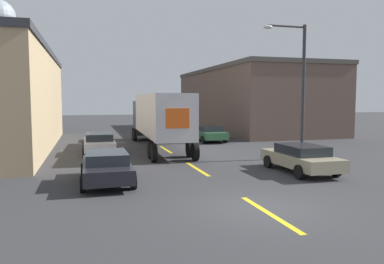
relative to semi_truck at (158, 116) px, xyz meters
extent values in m
plane|color=#333335|center=(0.36, -16.00, -2.34)|extent=(160.00, 160.00, 0.00)
cube|color=yellow|center=(0.36, -16.60, -2.33)|extent=(0.20, 3.86, 0.01)
cube|color=yellow|center=(0.36, -8.83, -2.33)|extent=(0.20, 3.86, 0.01)
cube|color=yellow|center=(0.36, -1.06, -2.33)|extent=(0.20, 3.86, 0.01)
cube|color=brown|center=(13.25, 13.43, 0.99)|extent=(10.31, 23.52, 6.66)
cube|color=#4C4742|center=(13.25, 13.43, 4.52)|extent=(10.51, 23.72, 0.40)
cube|color=black|center=(0.18, 5.75, -0.38)|extent=(2.36, 3.02, 2.88)
cube|color=silver|center=(-0.05, -1.54, 0.16)|extent=(2.73, 11.11, 2.73)
cube|color=#E55619|center=(-0.22, -7.07, 0.16)|extent=(1.32, 0.07, 1.09)
cylinder|color=black|center=(1.39, 6.08, -1.82)|extent=(0.31, 1.04, 1.03)
cylinder|color=black|center=(-1.01, 6.16, -1.82)|extent=(0.31, 1.04, 1.03)
cylinder|color=black|center=(1.35, 4.90, -1.82)|extent=(0.31, 1.04, 1.03)
cylinder|color=black|center=(-1.04, 4.98, -1.82)|extent=(0.31, 1.04, 1.03)
cylinder|color=black|center=(1.05, -4.89, -1.82)|extent=(0.31, 1.04, 1.03)
cylinder|color=black|center=(-1.35, -4.82, -1.82)|extent=(0.31, 1.04, 1.03)
cylinder|color=black|center=(1.00, -6.29, -1.82)|extent=(0.31, 1.04, 1.03)
cylinder|color=black|center=(-1.39, -6.22, -1.82)|extent=(0.31, 1.04, 1.03)
cube|color=#2D5B38|center=(4.94, 3.15, -1.73)|extent=(1.90, 4.74, 0.57)
cube|color=#23282D|center=(4.94, 3.01, -1.22)|extent=(1.67, 2.46, 0.44)
cylinder|color=black|center=(5.89, 4.62, -2.02)|extent=(0.22, 0.64, 0.64)
cylinder|color=black|center=(3.99, 4.62, -2.02)|extent=(0.22, 0.64, 0.64)
cylinder|color=black|center=(5.89, 1.68, -2.02)|extent=(0.22, 0.64, 0.64)
cylinder|color=black|center=(3.99, 1.68, -2.02)|extent=(0.22, 0.64, 0.64)
cube|color=black|center=(-4.23, -10.82, -1.73)|extent=(1.90, 4.74, 0.57)
cube|color=#23282D|center=(-4.23, -10.96, -1.22)|extent=(1.67, 2.46, 0.44)
cylinder|color=black|center=(-3.28, -9.35, -2.02)|extent=(0.22, 0.64, 0.64)
cylinder|color=black|center=(-5.17, -9.35, -2.02)|extent=(0.22, 0.64, 0.64)
cylinder|color=black|center=(-3.28, -12.29, -2.02)|extent=(0.22, 0.64, 0.64)
cylinder|color=black|center=(-5.17, -12.29, -2.02)|extent=(0.22, 0.64, 0.64)
cube|color=silver|center=(-4.23, -1.71, -1.73)|extent=(1.90, 4.74, 0.57)
cube|color=#23282D|center=(-4.23, -1.85, -1.22)|extent=(1.67, 2.46, 0.44)
cylinder|color=black|center=(-3.28, -0.24, -2.02)|extent=(0.22, 0.64, 0.64)
cylinder|color=black|center=(-5.17, -0.24, -2.02)|extent=(0.22, 0.64, 0.64)
cylinder|color=black|center=(-3.28, -3.17, -2.02)|extent=(0.22, 0.64, 0.64)
cylinder|color=black|center=(-5.17, -3.17, -2.02)|extent=(0.22, 0.64, 0.64)
cube|color=tan|center=(4.94, -10.96, -1.73)|extent=(1.90, 4.74, 0.57)
cube|color=#23282D|center=(4.94, -11.10, -1.22)|extent=(1.67, 2.46, 0.44)
cylinder|color=black|center=(5.89, -9.49, -2.02)|extent=(0.22, 0.64, 0.64)
cylinder|color=black|center=(3.99, -9.49, -2.02)|extent=(0.22, 0.64, 0.64)
cylinder|color=black|center=(5.89, -12.42, -2.02)|extent=(0.22, 0.64, 0.64)
cylinder|color=black|center=(3.99, -12.42, -2.02)|extent=(0.22, 0.64, 0.64)
cylinder|color=#47474C|center=(-16.71, 42.54, 5.06)|extent=(0.28, 0.28, 14.80)
cylinder|color=#47474C|center=(-18.69, 44.52, 5.06)|extent=(0.28, 0.28, 14.80)
cylinder|color=#2D2D30|center=(7.37, -7.24, 1.59)|extent=(0.20, 0.20, 7.85)
cylinder|color=#2D2D30|center=(6.19, -7.24, 5.37)|extent=(2.36, 0.11, 0.11)
ellipsoid|color=silver|center=(5.01, -7.24, 5.27)|extent=(0.56, 0.32, 0.22)
camera|label=1|loc=(-4.99, -26.79, 1.14)|focal=35.00mm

